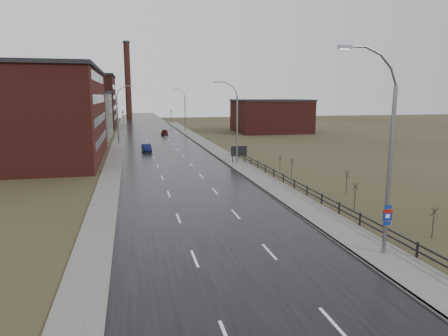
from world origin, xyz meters
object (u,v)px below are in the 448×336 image
streetlight_main (386,156)px  car_far (165,132)px  billboard (239,152)px  car_near (147,148)px

streetlight_main → car_far: 79.22m
streetlight_main → billboard: (0.63, 34.01, -4.38)m
car_far → car_near: bearing=87.3°
billboard → car_near: bearing=129.8°
billboard → car_near: (-12.25, 14.73, -1.03)m
billboard → car_near: 19.19m
streetlight_main → billboard: 34.29m
car_near → car_far: 30.57m
billboard → car_far: bearing=98.5°
billboard → streetlight_main: bearing=-91.1°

